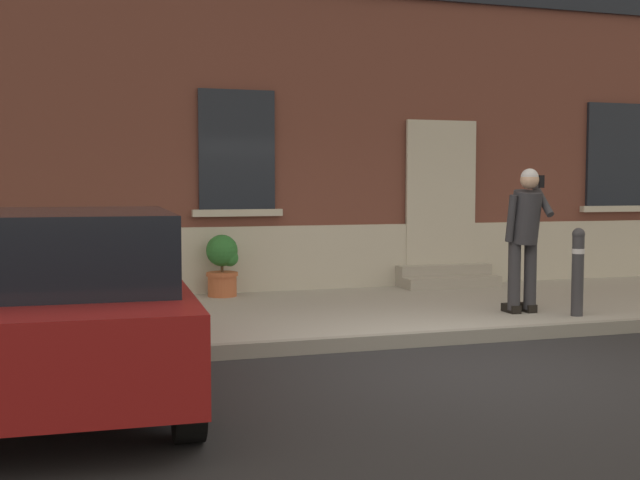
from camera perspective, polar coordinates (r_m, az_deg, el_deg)
name	(u,v)px	position (r m, az deg, el deg)	size (l,w,h in m)	color
ground_plane	(459,366)	(7.68, 9.97, -8.88)	(80.00, 80.00, 0.00)	#232326
sidewalk	(358,312)	(10.19, 2.72, -5.20)	(24.00, 3.60, 0.15)	#99968E
curb_edge	(418,339)	(8.49, 7.05, -7.09)	(24.00, 0.12, 0.15)	gray
building_facade	(304,53)	(12.59, -1.19, 13.25)	(24.00, 1.52, 7.50)	brown
entrance_stoop	(446,277)	(12.34, 9.05, -2.66)	(1.51, 0.64, 0.32)	#9E998E
hatchback_car_red	(70,299)	(6.67, -17.52, -4.07)	(1.92, 4.13, 1.50)	maroon
bollard_near_person	(578,269)	(9.86, 18.01, -1.96)	(0.15, 0.15, 1.04)	#333338
person_on_phone	(525,231)	(9.84, 14.49, 0.64)	(0.51, 0.50, 1.74)	#2D2D33
planter_charcoal	(47,271)	(10.75, -19.01, -2.09)	(0.44, 0.44, 0.86)	#2D2D30
planter_terracotta	(223,264)	(11.11, -7.00, -1.70)	(0.44, 0.44, 0.86)	#B25B38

